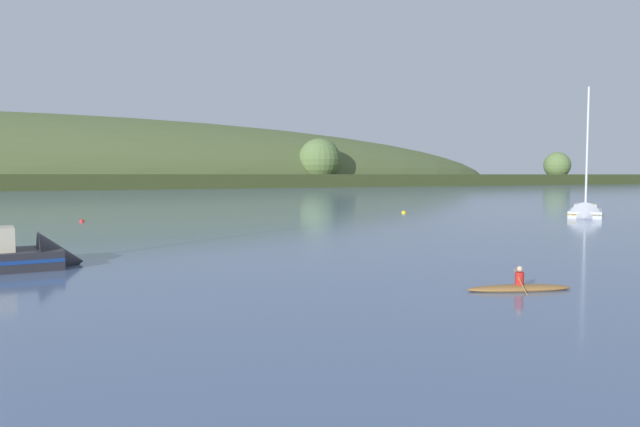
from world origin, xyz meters
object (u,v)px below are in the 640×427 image
object	(u,v)px
sailboat_near_mooring	(585,215)
mooring_buoy_off_fishing_boat	(82,222)
canoe_with_paddler	(519,288)
mooring_buoy_midchannel	(404,213)

from	to	relation	value
sailboat_near_mooring	mooring_buoy_off_fishing_boat	bearing A→B (deg)	-57.80
mooring_buoy_off_fishing_boat	canoe_with_paddler	bearing A→B (deg)	-75.47
sailboat_near_mooring	mooring_buoy_midchannel	distance (m)	18.66
mooring_buoy_off_fishing_boat	mooring_buoy_midchannel	bearing A→B (deg)	-5.65
sailboat_near_mooring	mooring_buoy_midchannel	size ratio (longest dim) A/B	24.41
sailboat_near_mooring	canoe_with_paddler	distance (m)	42.83
sailboat_near_mooring	mooring_buoy_off_fishing_boat	world-z (taller)	sailboat_near_mooring
canoe_with_paddler	mooring_buoy_midchannel	xyz separation A→B (m)	(22.52, 38.87, -0.10)
canoe_with_paddler	mooring_buoy_off_fishing_boat	world-z (taller)	canoe_with_paddler
canoe_with_paddler	mooring_buoy_off_fishing_boat	size ratio (longest dim) A/B	7.61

